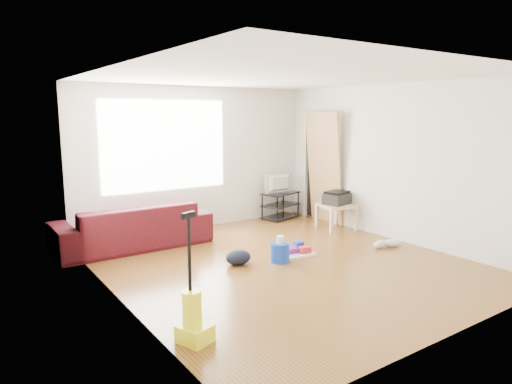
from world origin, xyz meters
TOP-DOWN VIEW (x-y plane):
  - room at (0.07, 0.15)m, footprint 4.51×5.01m
  - sofa at (-1.41, 1.95)m, footprint 2.32×0.91m
  - tv_stand at (1.65, 2.22)m, footprint 0.83×0.61m
  - tv at (1.65, 2.22)m, footprint 0.64×0.08m
  - side_table at (1.95, 0.98)m, footprint 0.66×0.66m
  - printer at (1.95, 0.98)m, footprint 0.51×0.43m
  - bucket at (0.01, 0.10)m, footprint 0.29×0.29m
  - toilet_paper at (0.01, 0.10)m, footprint 0.11×0.11m
  - cleaning_tray at (0.41, 0.22)m, footprint 0.49×0.41m
  - backpack at (-0.53, 0.33)m, footprint 0.36×0.29m
  - sneakers at (1.78, -0.28)m, footprint 0.52×0.27m
  - vacuum at (-2.00, -1.24)m, footprint 0.32×0.35m
  - door_panel at (2.13, 1.52)m, footprint 0.26×0.83m

SIDE VIEW (x-z plane):
  - sofa at x=-1.41m, z-range -0.34..0.34m
  - bucket at x=0.01m, z-range -0.13..0.13m
  - backpack at x=-0.53m, z-range -0.10..0.10m
  - door_panel at x=2.13m, z-range -1.03..1.03m
  - cleaning_tray at x=0.41m, z-range -0.03..0.13m
  - sneakers at x=1.78m, z-range 0.00..0.12m
  - toilet_paper at x=0.01m, z-range 0.13..0.23m
  - vacuum at x=-2.00m, z-range -0.37..0.81m
  - tv_stand at x=1.65m, z-range 0.01..0.52m
  - side_table at x=1.95m, z-range 0.15..0.61m
  - printer at x=1.95m, z-range 0.45..0.68m
  - tv at x=1.65m, z-range 0.51..0.88m
  - room at x=0.07m, z-range 0.00..2.51m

